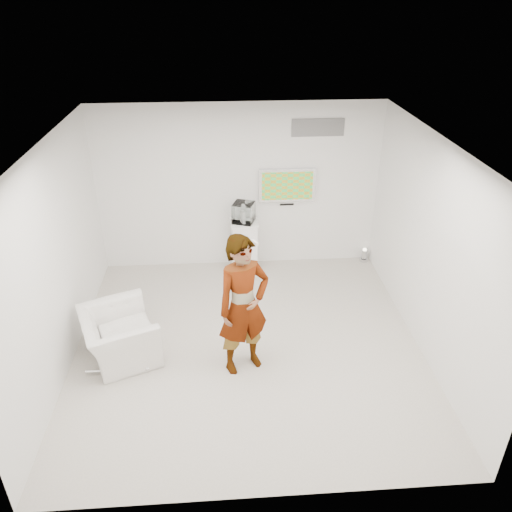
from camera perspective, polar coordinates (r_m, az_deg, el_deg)
name	(u,v)px	position (r m, az deg, el deg)	size (l,w,h in m)	color
room	(247,256)	(6.64, -1.05, 0.04)	(5.01, 5.01, 3.00)	beige
tv	(287,185)	(8.92, 3.57, 8.09)	(1.00, 0.08, 0.60)	silver
logo_decal	(318,128)	(8.73, 7.10, 14.36)	(0.90, 0.02, 0.30)	slate
person	(243,306)	(6.53, -1.45, -5.70)	(0.73, 0.48, 2.00)	silver
armchair	(119,336)	(7.33, -15.36, -8.77)	(1.09, 0.95, 0.71)	silver
pedestal	(244,246)	(9.05, -1.36, 1.13)	(0.48, 0.48, 0.99)	white
floor_uplight	(364,255)	(9.74, 12.26, 0.13)	(0.17, 0.17, 0.26)	silver
vitrine	(244,212)	(8.76, -1.41, 4.99)	(0.35, 0.35, 0.35)	white
console	(244,216)	(8.79, -1.41, 4.63)	(0.05, 0.16, 0.23)	white
wii_remote	(255,242)	(6.33, -0.15, 1.58)	(0.03, 0.13, 0.03)	white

